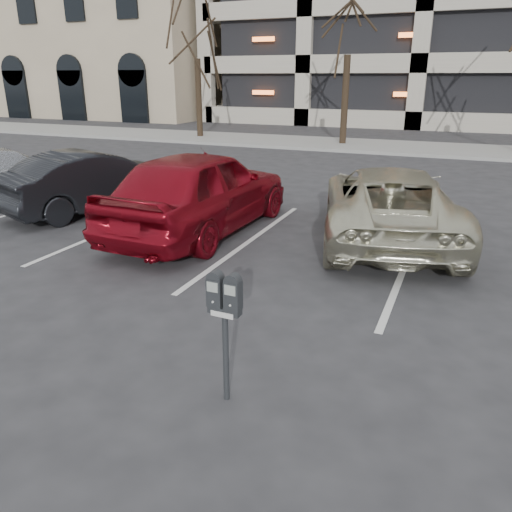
{
  "coord_description": "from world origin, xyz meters",
  "views": [
    {
      "loc": [
        2.1,
        -5.66,
        2.87
      ],
      "look_at": [
        0.02,
        -0.75,
        0.93
      ],
      "focal_mm": 35.0,
      "sensor_mm": 36.0,
      "label": 1
    }
  ],
  "objects_px": {
    "tree_a": "(195,6)",
    "suv_silver": "(389,204)",
    "car_red": "(200,191)",
    "parking_meter": "(225,306)",
    "car_silver": "(2,173)",
    "car_dark": "(95,181)"
  },
  "relations": [
    {
      "from": "car_dark",
      "to": "car_silver",
      "type": "height_order",
      "value": "car_dark"
    },
    {
      "from": "parking_meter",
      "to": "car_silver",
      "type": "height_order",
      "value": "parking_meter"
    },
    {
      "from": "car_red",
      "to": "car_silver",
      "type": "bearing_deg",
      "value": -4.37
    },
    {
      "from": "suv_silver",
      "to": "car_red",
      "type": "xyz_separation_m",
      "value": [
        -3.38,
        -0.93,
        0.14
      ]
    },
    {
      "from": "suv_silver",
      "to": "car_red",
      "type": "height_order",
      "value": "car_red"
    },
    {
      "from": "tree_a",
      "to": "car_silver",
      "type": "distance_m",
      "value": 13.95
    },
    {
      "from": "tree_a",
      "to": "car_silver",
      "type": "xyz_separation_m",
      "value": [
        1.59,
        -12.85,
        -5.18
      ]
    },
    {
      "from": "tree_a",
      "to": "car_dark",
      "type": "bearing_deg",
      "value": -70.69
    },
    {
      "from": "car_red",
      "to": "suv_silver",
      "type": "bearing_deg",
      "value": -162.94
    },
    {
      "from": "car_dark",
      "to": "parking_meter",
      "type": "bearing_deg",
      "value": 157.93
    },
    {
      "from": "tree_a",
      "to": "suv_silver",
      "type": "xyz_separation_m",
      "value": [
        10.88,
        -12.55,
        -5.12
      ]
    },
    {
      "from": "parking_meter",
      "to": "car_dark",
      "type": "relative_size",
      "value": 0.31
    },
    {
      "from": "car_red",
      "to": "tree_a",
      "type": "bearing_deg",
      "value": -59.22
    },
    {
      "from": "tree_a",
      "to": "parking_meter",
      "type": "height_order",
      "value": "tree_a"
    },
    {
      "from": "tree_a",
      "to": "car_red",
      "type": "xyz_separation_m",
      "value": [
        7.49,
        -13.48,
        -4.98
      ]
    },
    {
      "from": "tree_a",
      "to": "car_silver",
      "type": "height_order",
      "value": "tree_a"
    },
    {
      "from": "car_red",
      "to": "car_silver",
      "type": "height_order",
      "value": "car_red"
    },
    {
      "from": "suv_silver",
      "to": "car_red",
      "type": "distance_m",
      "value": 3.51
    },
    {
      "from": "suv_silver",
      "to": "car_dark",
      "type": "distance_m",
      "value": 6.35
    },
    {
      "from": "tree_a",
      "to": "car_silver",
      "type": "relative_size",
      "value": 1.88
    },
    {
      "from": "car_silver",
      "to": "car_red",
      "type": "bearing_deg",
      "value": -168.38
    },
    {
      "from": "car_dark",
      "to": "car_silver",
      "type": "distance_m",
      "value": 2.94
    }
  ]
}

